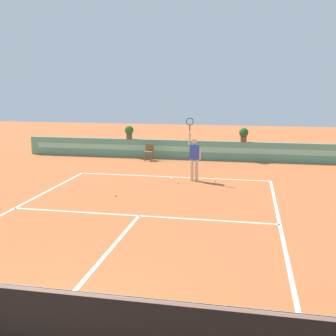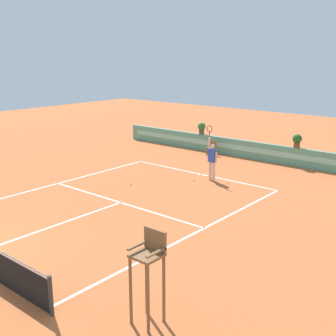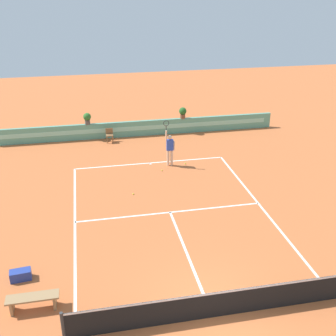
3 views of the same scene
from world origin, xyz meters
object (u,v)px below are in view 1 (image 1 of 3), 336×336
tennis_ball_mid_court (116,196)px  tennis_ball_near_baseline (215,181)px  tennis_player (194,156)px  potted_plant_left (129,131)px  ball_kid_chair (149,151)px  tennis_ball_by_sideline (178,183)px  potted_plant_right (244,134)px

tennis_ball_mid_court → tennis_ball_near_baseline: bearing=42.4°
tennis_player → tennis_ball_near_baseline: tennis_player is taller
tennis_ball_mid_court → potted_plant_left: (-1.84, 8.01, 1.38)m
ball_kid_chair → tennis_player: bearing=-55.6°
ball_kid_chair → tennis_player: 5.24m
tennis_ball_near_baseline → tennis_ball_mid_court: 4.41m
tennis_player → tennis_ball_by_sideline: tennis_player is taller
tennis_ball_by_sideline → potted_plant_left: 6.87m
potted_plant_left → potted_plant_right: bearing=0.0°
ball_kid_chair → potted_plant_right: (4.84, 0.73, 0.93)m
tennis_ball_mid_court → potted_plant_left: bearing=102.9°
tennis_player → tennis_ball_near_baseline: size_ratio=38.01×
tennis_player → tennis_ball_mid_court: bearing=-128.6°
ball_kid_chair → tennis_ball_mid_court: 7.31m
ball_kid_chair → tennis_ball_by_sideline: 5.49m
tennis_ball_mid_court → potted_plant_left: 8.33m
tennis_ball_near_baseline → tennis_ball_mid_court: bearing=-137.6°
tennis_player → tennis_ball_by_sideline: size_ratio=38.01×
tennis_ball_near_baseline → ball_kid_chair: bearing=131.6°
tennis_player → potted_plant_left: 6.57m
potted_plant_right → tennis_ball_mid_court: bearing=-118.1°
ball_kid_chair → tennis_ball_mid_court: (0.56, -7.28, -0.44)m
tennis_ball_mid_court → tennis_ball_by_sideline: bearing=52.2°
tennis_ball_by_sideline → tennis_ball_mid_court: bearing=-127.8°
tennis_player → tennis_ball_mid_court: size_ratio=38.01×
tennis_ball_by_sideline → tennis_player: bearing=48.3°
tennis_ball_near_baseline → potted_plant_right: (1.02, 5.03, 1.38)m
tennis_ball_by_sideline → potted_plant_right: bearing=66.5°
tennis_player → tennis_ball_near_baseline: bearing=-0.7°
ball_kid_chair → tennis_ball_near_baseline: bearing=-48.4°
ball_kid_chair → tennis_player: size_ratio=0.33×
tennis_ball_near_baseline → potted_plant_left: size_ratio=0.09×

